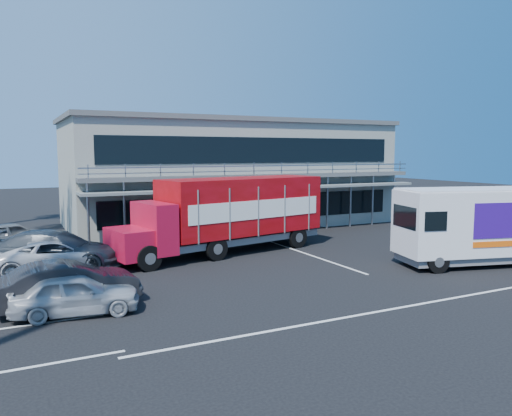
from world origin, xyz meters
name	(u,v)px	position (x,y,z in m)	size (l,w,h in m)	color
ground	(302,270)	(0.00, 0.00, 0.00)	(120.00, 120.00, 0.00)	black
building	(228,172)	(3.00, 14.94, 3.66)	(22.40, 12.00, 7.30)	gray
red_truck	(230,212)	(-1.28, 4.84, 2.08)	(11.49, 4.77, 3.77)	#B00E2A
white_van	(476,225)	(7.53, -2.66, 1.84)	(7.48, 4.15, 3.47)	white
parked_car_a	(76,294)	(-9.50, -2.00, 0.66)	(1.55, 3.86, 1.31)	#ABAEB2
parked_car_b	(68,284)	(-9.62, -1.02, 0.75)	(1.59, 4.56, 1.50)	black
parked_car_c	(57,255)	(-9.50, 4.40, 0.70)	(2.31, 5.00, 1.39)	silver
parked_car_d	(56,250)	(-9.50, 4.92, 0.84)	(2.35, 5.78, 1.68)	#303840
parked_car_e	(11,235)	(-11.22, 10.80, 0.73)	(1.71, 4.26, 1.45)	slate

